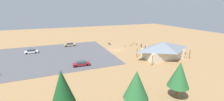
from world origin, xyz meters
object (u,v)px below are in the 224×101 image
Objects in this scene: trash_bin at (109,44)px; bicycle_red_yard_center at (159,50)px; bicycle_teal_yard_front at (151,49)px; car_maroon_far_end at (81,64)px; bicycle_green_yard_right at (159,48)px; visitor_near_lot at (141,45)px; bicycle_silver_lone_west at (134,43)px; bicycle_silver_yard_left at (165,50)px; car_white_back_corner at (31,51)px; pine_mideast at (179,75)px; visitor_crossing_yard at (154,46)px; bicycle_black_edge_south at (155,45)px; bicycle_teal_by_bin at (149,48)px; bicycle_white_edge_north at (125,46)px; bicycle_yellow_near_porch at (153,45)px; bicycle_blue_trailside at (137,44)px; bicycle_purple_back_row at (147,50)px; bike_pavilion at (163,49)px; pine_far_east at (136,85)px; pine_west at (62,87)px; car_tan_inner_stall at (70,45)px; lot_sign at (111,46)px; visitor_by_pavilion at (145,47)px; bicycle_orange_front_row at (131,45)px.

bicycle_red_yard_center is (-14.50, 16.20, -0.10)m from trash_bin.
car_maroon_far_end is at bearing 12.00° from bicycle_teal_yard_front.
visitor_near_lot is at bearing -40.60° from bicycle_green_yard_right.
bicycle_silver_lone_west reaches higher than bicycle_silver_yard_left.
visitor_near_lot is (-41.36, 7.73, 0.19)m from car_white_back_corner.
pine_mideast is 31.80m from bicycle_teal_yard_front.
bicycle_teal_yard_front is at bearing 35.84° from visitor_crossing_yard.
bicycle_black_edge_south is 48.61m from car_white_back_corner.
bicycle_silver_lone_west is (-10.79, 3.19, -0.07)m from trash_bin.
visitor_near_lot is (1.97, -2.88, 0.57)m from bicycle_teal_by_bin.
bicycle_red_yard_center is 4.21m from bicycle_teal_by_bin.
car_white_back_corner is (35.64, -4.41, 0.39)m from bicycle_white_edge_north.
car_maroon_far_end is at bearing 51.69° from trash_bin.
bicycle_red_yard_center is at bearing 68.44° from bicycle_yellow_near_porch.
bicycle_blue_trailside is at bearing -174.83° from bicycle_white_edge_north.
visitor_near_lot is at bearing -56.03° from bicycle_silver_yard_left.
bicycle_red_yard_center is at bearing 160.23° from bicycle_purple_back_row.
bicycle_white_edge_north is at bearing 172.95° from car_white_back_corner.
bicycle_teal_by_bin is (3.55, -1.85, 0.01)m from bicycle_green_yard_right.
pine_mideast is 4.20× the size of bicycle_red_yard_center.
bicycle_black_edge_south is at bearing -136.95° from visitor_crossing_yard.
bicycle_black_edge_south is at bearing 148.88° from trash_bin.
visitor_near_lot is at bearing -93.96° from bike_pavilion.
bicycle_red_yard_center is 2.21m from bicycle_silver_yard_left.
bicycle_purple_back_row is 27.07m from car_maroon_far_end.
pine_far_east is 38.35m from bicycle_teal_by_bin.
pine_west is at bearing 33.85° from bicycle_green_yard_right.
car_tan_inner_stall reaches higher than bicycle_white_edge_north.
pine_far_east is at bearing 74.81° from lot_sign.
visitor_by_pavilion is at bearing -44.62° from bicycle_silver_yard_left.
bike_pavilion reaches higher than bicycle_silver_lone_west.
bicycle_white_edge_north is at bearing 3.51° from bicycle_orange_front_row.
car_tan_inner_stall is (14.48, -11.31, -0.69)m from lot_sign.
bicycle_teal_by_bin is at bearing 24.85° from bicycle_black_edge_south.
pine_west is 49.42m from bicycle_black_edge_south.
car_tan_inner_stall is at bearing -97.02° from pine_west.
pine_far_east is at bearing 169.53° from pine_west.
lot_sign reaches higher than bicycle_blue_trailside.
bicycle_blue_trailside is 0.35× the size of car_maroon_far_end.
bicycle_orange_front_row is (2.25, -8.59, 0.02)m from bicycle_purple_back_row.
pine_mideast is 35.61m from visitor_near_lot.
bicycle_white_edge_north is 0.80× the size of bicycle_orange_front_row.
pine_far_east is 37.20m from visitor_by_pavilion.
bicycle_yellow_near_porch is (-17.49, 8.63, -0.11)m from trash_bin.
bicycle_green_yard_right is 2.30m from visitor_crossing_yard.
visitor_near_lot is (-10.64, 9.56, 0.48)m from trash_bin.
bicycle_silver_lone_west is at bearing -69.83° from bicycle_silver_yard_left.
pine_west reaches higher than bicycle_orange_front_row.
car_tan_inner_stall is at bearing -32.35° from bicycle_teal_yard_front.
bicycle_teal_by_bin is 33.49m from car_tan_inner_stall.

